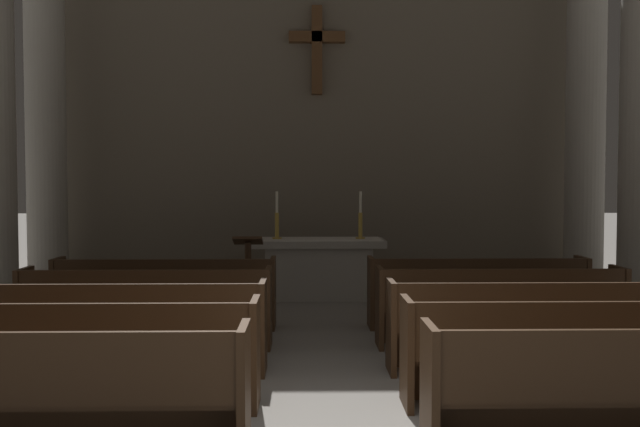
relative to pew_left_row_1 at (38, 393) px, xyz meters
name	(u,v)px	position (x,y,z in m)	size (l,w,h in m)	color
pew_left_row_1	(38,393)	(0.00, 0.00, 0.00)	(2.92, 0.50, 0.95)	#422B19
pew_left_row_2	(88,354)	(0.00, 1.11, 0.00)	(2.92, 0.50, 0.95)	#422B19
pew_left_row_3	(122,328)	(0.00, 2.23, 0.00)	(2.92, 0.50, 0.95)	#422B19
pew_left_row_4	(147,308)	(0.00, 3.34, 0.00)	(2.92, 0.50, 0.95)	#422B19
pew_left_row_5	(166,293)	(0.00, 4.45, 0.00)	(2.92, 0.50, 0.95)	#422B19
pew_right_row_1	(631,390)	(4.18, 0.00, 0.00)	(2.92, 0.50, 0.95)	#422B19
pew_right_row_2	(571,352)	(4.18, 1.11, 0.00)	(2.92, 0.50, 0.95)	#422B19
pew_right_row_3	(530,326)	(4.18, 2.23, 0.00)	(2.92, 0.50, 0.95)	#422B19
pew_right_row_4	(500,307)	(4.18, 3.34, 0.00)	(2.92, 0.50, 0.95)	#422B19
pew_right_row_5	(477,292)	(4.18, 4.45, 0.00)	(2.92, 0.50, 0.95)	#422B19
column_left_fourth	(46,106)	(-2.75, 7.75, 2.84)	(1.04, 1.04, 6.80)	#ADA89E
column_right_fourth	(586,107)	(6.93, 7.75, 2.84)	(1.04, 1.04, 6.80)	#ADA89E
altar	(319,267)	(2.09, 6.85, 0.06)	(2.20, 0.90, 1.01)	#A8A399
candlestick_left	(277,223)	(1.39, 6.85, 0.79)	(0.16, 0.16, 0.79)	#B79338
candlestick_right	(360,223)	(2.79, 6.85, 0.79)	(0.16, 0.16, 0.79)	#B79338
apse_with_cross	(317,74)	(2.09, 8.85, 3.59)	(10.79, 0.45, 8.13)	#706656
lectern	(248,276)	(1.00, 5.65, 0.07)	(0.44, 0.36, 1.15)	#422B19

